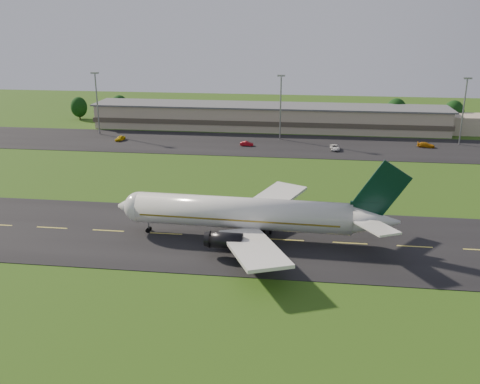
# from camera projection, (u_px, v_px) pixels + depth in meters

# --- Properties ---
(ground) EXTENTS (360.00, 360.00, 0.00)m
(ground) POSITION_uv_depth(u_px,v_px,m) (226.00, 237.00, 96.10)
(ground) COLOR #264711
(ground) RESTS_ON ground
(taxiway) EXTENTS (220.00, 30.00, 0.10)m
(taxiway) POSITION_uv_depth(u_px,v_px,m) (226.00, 237.00, 96.08)
(taxiway) COLOR black
(taxiway) RESTS_ON ground
(apron) EXTENTS (260.00, 30.00, 0.10)m
(apron) POSITION_uv_depth(u_px,v_px,m) (262.00, 145.00, 163.79)
(apron) COLOR black
(apron) RESTS_ON ground
(airliner) EXTENTS (51.29, 42.16, 15.57)m
(airliner) POSITION_uv_depth(u_px,v_px,m) (247.00, 214.00, 94.11)
(airliner) COLOR white
(airliner) RESTS_ON ground
(terminal) EXTENTS (145.00, 16.00, 8.40)m
(terminal) POSITION_uv_depth(u_px,v_px,m) (287.00, 118.00, 184.50)
(terminal) COLOR tan
(terminal) RESTS_ON ground
(light_mast_west) EXTENTS (2.40, 1.20, 20.35)m
(light_mast_west) POSITION_uv_depth(u_px,v_px,m) (97.00, 96.00, 174.03)
(light_mast_west) COLOR gray
(light_mast_west) RESTS_ON ground
(light_mast_centre) EXTENTS (2.40, 1.20, 20.35)m
(light_mast_centre) POSITION_uv_depth(u_px,v_px,m) (281.00, 100.00, 166.67)
(light_mast_centre) COLOR gray
(light_mast_centre) RESTS_ON ground
(light_mast_east) EXTENTS (2.40, 1.20, 20.35)m
(light_mast_east) POSITION_uv_depth(u_px,v_px,m) (464.00, 103.00, 159.93)
(light_mast_east) COLOR gray
(light_mast_east) RESTS_ON ground
(tree_line) EXTENTS (191.76, 9.27, 11.01)m
(tree_line) POSITION_uv_depth(u_px,v_px,m) (382.00, 112.00, 189.02)
(tree_line) COLOR black
(tree_line) RESTS_ON ground
(service_vehicle_a) EXTENTS (2.59, 4.56, 1.46)m
(service_vehicle_a) POSITION_uv_depth(u_px,v_px,m) (120.00, 138.00, 168.67)
(service_vehicle_a) COLOR gold
(service_vehicle_a) RESTS_ON apron
(service_vehicle_b) EXTENTS (4.03, 1.43, 1.32)m
(service_vehicle_b) POSITION_uv_depth(u_px,v_px,m) (247.00, 144.00, 161.93)
(service_vehicle_b) COLOR #A20A16
(service_vehicle_b) RESTS_ON apron
(service_vehicle_c) EXTENTS (2.74, 5.48, 1.49)m
(service_vehicle_c) POSITION_uv_depth(u_px,v_px,m) (335.00, 147.00, 156.98)
(service_vehicle_c) COLOR silver
(service_vehicle_c) RESTS_ON apron
(service_vehicle_d) EXTENTS (5.33, 2.82, 1.47)m
(service_vehicle_d) POSITION_uv_depth(u_px,v_px,m) (426.00, 145.00, 160.10)
(service_vehicle_d) COLOR orange
(service_vehicle_d) RESTS_ON apron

